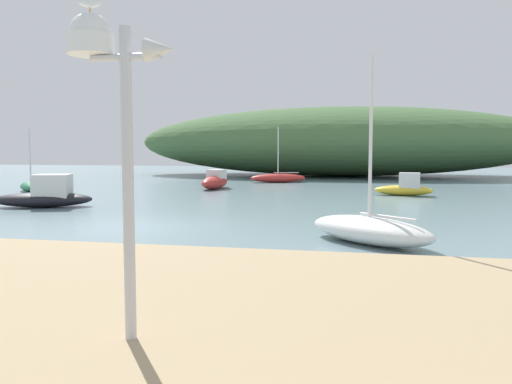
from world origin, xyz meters
name	(u,v)px	position (x,y,z in m)	size (l,w,h in m)	color
ground_plane	(143,227)	(0.00, 0.00, 0.00)	(120.00, 120.00, 0.00)	gray
distant_hill	(339,142)	(4.23, 32.66, 3.09)	(37.18, 15.52, 6.18)	#476B3D
mast_structure	(106,74)	(3.59, -8.64, 2.98)	(1.16, 0.48, 3.41)	silver
seagull_on_radar	(91,0)	(3.44, -8.63, 3.74)	(0.32, 0.19, 0.23)	orange
motorboat_centre_water	(215,181)	(-2.22, 14.92, 0.47)	(1.14, 3.73, 1.13)	#B72D28
motorboat_east_reach	(46,195)	(-6.01, 4.16, 0.46)	(4.06, 2.57, 1.29)	black
sailboat_inner_mooring	(369,229)	(6.40, -1.32, 0.34)	(3.51, 3.33, 4.42)	white
sailboat_mid_channel	(31,186)	(-11.58, 10.94, 0.29)	(2.96, 3.20, 3.40)	#287A4C
motorboat_by_sandbar	(405,187)	(8.37, 12.48, 0.41)	(2.94, 1.25, 1.15)	gold
sailboat_near_shore	(278,178)	(0.44, 21.67, 0.33)	(4.11, 2.46, 3.94)	#B72D28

